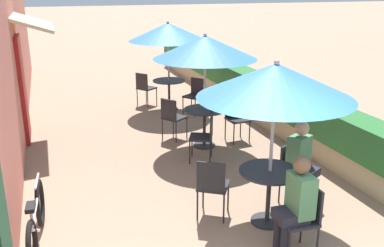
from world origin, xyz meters
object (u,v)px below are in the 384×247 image
(patio_table_mid, at_px, (204,119))
(coffee_cup_mid, at_px, (211,109))
(patio_umbrella_near, at_px, (276,81))
(cafe_chair_far_left, at_px, (195,93))
(cafe_chair_mid_left, at_px, (236,115))
(patio_umbrella_far, at_px, (168,32))
(patio_table_near, at_px, (269,184))
(cafe_chair_far_right, at_px, (145,86))
(seated_patron_near_left, at_px, (302,160))
(cafe_chair_near_left, at_px, (294,169))
(seated_patron_near_back, at_px, (296,203))
(cafe_chair_near_right, at_px, (212,184))
(patio_table_far, at_px, (169,88))
(cafe_chair_mid_right, at_px, (172,115))
(cafe_chair_near_back, at_px, (303,214))
(cafe_chair_mid_back, at_px, (205,134))
(bicycle_leaning, at_px, (36,222))
(patio_umbrella_mid, at_px, (205,47))

(patio_table_mid, height_order, coffee_cup_mid, coffee_cup_mid)
(patio_umbrella_near, relative_size, cafe_chair_far_left, 2.53)
(cafe_chair_mid_left, distance_m, coffee_cup_mid, 0.77)
(cafe_chair_mid_left, relative_size, patio_umbrella_far, 0.39)
(patio_table_near, distance_m, patio_table_mid, 2.93)
(cafe_chair_far_right, bearing_deg, seated_patron_near_left, -27.05)
(seated_patron_near_left, bearing_deg, coffee_cup_mid, -107.72)
(cafe_chair_near_left, relative_size, cafe_chair_far_right, 1.00)
(coffee_cup_mid, bearing_deg, cafe_chair_far_left, 77.99)
(cafe_chair_near_left, height_order, patio_umbrella_far, patio_umbrella_far)
(seated_patron_near_back, height_order, cafe_chair_far_right, seated_patron_near_back)
(cafe_chair_near_right, bearing_deg, patio_table_far, 112.93)
(patio_table_near, bearing_deg, cafe_chair_mid_right, 94.90)
(seated_patron_near_left, bearing_deg, cafe_chair_near_right, -28.48)
(cafe_chair_near_back, bearing_deg, seated_patron_near_back, 90.00)
(cafe_chair_near_right, distance_m, coffee_cup_mid, 2.63)
(cafe_chair_far_right, bearing_deg, patio_umbrella_near, -33.71)
(patio_table_mid, distance_m, coffee_cup_mid, 0.29)
(seated_patron_near_back, distance_m, cafe_chair_mid_left, 3.94)
(patio_umbrella_near, bearing_deg, patio_table_far, 87.47)
(patio_table_mid, bearing_deg, patio_table_far, 88.71)
(coffee_cup_mid, relative_size, cafe_chair_far_left, 0.10)
(cafe_chair_far_right, bearing_deg, cafe_chair_mid_left, -15.41)
(patio_table_near, height_order, seated_patron_near_left, seated_patron_near_left)
(patio_umbrella_near, height_order, cafe_chair_mid_left, patio_umbrella_near)
(cafe_chair_mid_back, bearing_deg, bicycle_leaning, 147.61)
(patio_umbrella_near, height_order, patio_table_far, patio_umbrella_near)
(patio_umbrella_near, relative_size, cafe_chair_near_left, 2.53)
(cafe_chair_near_right, bearing_deg, cafe_chair_far_left, 106.11)
(cafe_chair_near_left, height_order, patio_umbrella_mid, patio_umbrella_mid)
(patio_umbrella_mid, distance_m, bicycle_leaning, 4.31)
(patio_table_mid, bearing_deg, patio_umbrella_far, 88.71)
(patio_table_far, bearing_deg, seated_patron_near_left, -85.38)
(patio_umbrella_mid, height_order, bicycle_leaning, patio_umbrella_mid)
(cafe_chair_near_right, distance_m, cafe_chair_mid_back, 1.98)
(patio_umbrella_far, bearing_deg, cafe_chair_far_left, -48.10)
(cafe_chair_near_back, height_order, cafe_chair_mid_left, same)
(patio_table_near, xyz_separation_m, patio_umbrella_far, (0.25, 5.63, 1.38))
(cafe_chair_mid_left, bearing_deg, bicycle_leaning, 29.89)
(seated_patron_near_left, bearing_deg, cafe_chair_mid_left, -122.32)
(patio_table_mid, xyz_separation_m, patio_table_far, (0.06, 2.70, 0.00))
(seated_patron_near_left, relative_size, cafe_chair_far_right, 1.44)
(cafe_chair_near_right, bearing_deg, patio_umbrella_mid, 104.49)
(cafe_chair_near_left, distance_m, cafe_chair_mid_left, 2.67)
(cafe_chair_near_left, height_order, patio_table_far, cafe_chair_near_left)
(cafe_chair_near_back, xyz_separation_m, bicycle_leaning, (-2.96, 1.16, -0.19))
(patio_umbrella_near, xyz_separation_m, cafe_chair_far_right, (-0.25, 6.19, -1.43))
(seated_patron_near_left, relative_size, cafe_chair_mid_right, 1.44)
(cafe_chair_mid_right, xyz_separation_m, patio_table_far, (0.55, 2.13, 0.04))
(seated_patron_near_left, xyz_separation_m, patio_umbrella_far, (-0.43, 5.32, 1.26))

